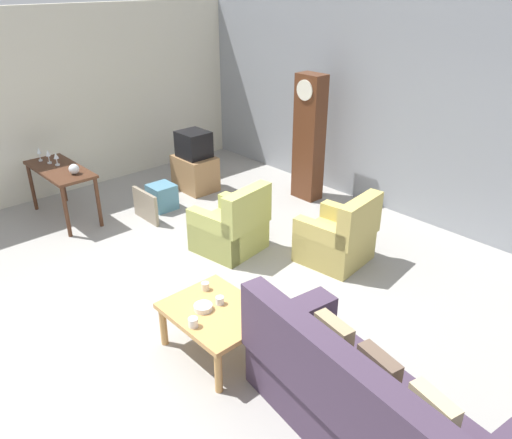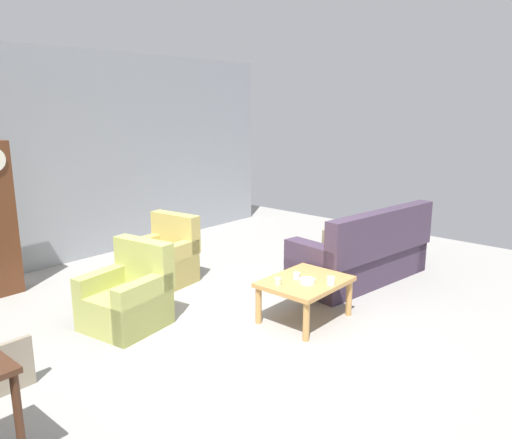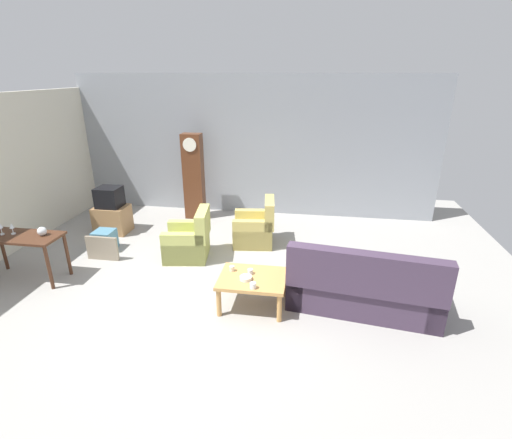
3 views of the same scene
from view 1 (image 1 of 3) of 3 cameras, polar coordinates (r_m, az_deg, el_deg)
The scene contains 21 objects.
ground_plane at distance 5.65m, azimuth -4.96°, elevation -9.33°, with size 10.40×10.40×0.00m, color #999691.
garage_door_wall at distance 7.54m, azimuth 17.10°, elevation 12.21°, with size 8.40×0.16×3.20m, color gray.
pegboard_wall_left at distance 8.70m, azimuth -20.91°, elevation 12.32°, with size 0.12×6.40×2.88m, color beige.
couch_floral at distance 4.09m, azimuth 12.07°, elevation -20.16°, with size 2.20×1.15×1.04m.
armchair_olive_near at distance 6.50m, azimuth -2.81°, elevation -1.07°, with size 0.89×0.87×0.92m.
armchair_olive_far at distance 6.32m, azimuth 9.30°, elevation -2.22°, with size 0.88×0.85×0.92m.
coffee_table_wood at distance 4.78m, azimuth -4.53°, elevation -10.84°, with size 0.96×0.76×0.47m.
console_table_dark at distance 7.76m, azimuth -21.31°, elevation 4.68°, with size 1.30×0.56×0.78m.
grandfather_clock at distance 7.90m, azimuth 6.05°, elevation 9.18°, with size 0.44×0.30×1.96m.
tv_stand_cabinet at distance 8.45m, azimuth -6.91°, elevation 5.27°, with size 0.68×0.52×0.58m, color #997047.
tv_crt at distance 8.29m, azimuth -7.09°, elevation 8.49°, with size 0.48×0.44×0.42m, color black.
framed_picture_leaning at distance 7.50m, azimuth -12.44°, elevation 1.52°, with size 0.60×0.05×0.45m, color gray.
storage_box_blue at distance 7.83m, azimuth -10.61°, elevation 2.55°, with size 0.37×0.36×0.39m, color teal.
glass_dome_cloche at distance 7.39m, azimuth -19.98°, elevation 5.41°, with size 0.14×0.14×0.14m, color silver.
cup_white_porcelain at distance 4.54m, azimuth -7.15°, elevation -11.52°, with size 0.09×0.09×0.09m, color white.
cup_blue_rimmed at distance 4.79m, azimuth -4.12°, elevation -9.15°, with size 0.08×0.08×0.07m, color silver.
cup_cream_tall at distance 4.99m, azimuth -5.78°, elevation -7.55°, with size 0.08×0.08×0.08m, color beige.
bowl_white_stacked at distance 4.73m, azimuth -6.03°, elevation -9.89°, with size 0.17×0.17×0.05m, color white.
wine_glass_tall at distance 8.08m, azimuth -23.43°, elevation 7.05°, with size 0.06×0.06×0.21m.
wine_glass_mid at distance 7.92m, azimuth -22.55°, elevation 6.84°, with size 0.07×0.07×0.21m.
wine_glass_short at distance 7.80m, azimuth -21.76°, elevation 6.60°, with size 0.07×0.07×0.19m.
Camera 1 is at (3.70, -2.75, 3.27)m, focal length 35.21 mm.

